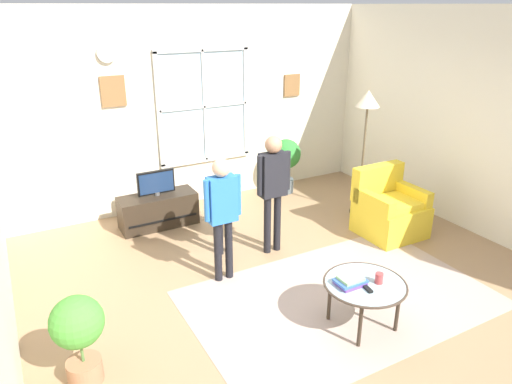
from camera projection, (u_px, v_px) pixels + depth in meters
name	position (u px, v px, depth m)	size (l,w,h in m)	color
ground_plane	(310.00, 295.00, 4.95)	(6.07, 6.52, 0.02)	#9E7A56
back_wall	(195.00, 108.00, 6.88)	(5.47, 0.17, 2.83)	silver
side_wall_right	(506.00, 130.00, 5.67)	(0.12, 5.92, 2.83)	silver
area_rug	(340.00, 298.00, 4.87)	(3.06, 1.95, 0.01)	tan
tv_stand	(158.00, 210.00, 6.40)	(1.03, 0.42, 0.45)	#2D2319
television	(156.00, 183.00, 6.25)	(0.50, 0.08, 0.34)	#4C4C4C
armchair	(389.00, 210.00, 6.16)	(0.76, 0.74, 0.87)	yellow
coffee_table	(365.00, 286.00, 4.32)	(0.77, 0.77, 0.46)	#99B2B7
book_stack	(351.00, 281.00, 4.28)	(0.28, 0.19, 0.08)	#6D42AC
cup	(379.00, 278.00, 4.29)	(0.07, 0.07, 0.10)	#BF3F3F
remote_near_books	(367.00, 288.00, 4.21)	(0.04, 0.14, 0.02)	black
person_black_shirt	(273.00, 181.00, 5.49)	(0.44, 0.20, 1.45)	black
person_blue_shirt	(222.00, 206.00, 4.91)	(0.42, 0.19, 1.39)	black
person_green_shirt	(223.00, 199.00, 5.51)	(0.34, 0.15, 1.13)	black
potted_plant_by_window	(286.00, 158.00, 7.44)	(0.46, 0.46, 0.87)	#4C565B
potted_plant_corner	(78.00, 331.00, 3.63)	(0.41, 0.41, 0.78)	#9E6B4C
floor_lamp	(367.00, 112.00, 6.34)	(0.32, 0.32, 1.77)	black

